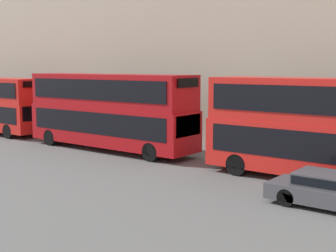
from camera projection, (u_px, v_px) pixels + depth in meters
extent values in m
cube|color=red|center=(325.00, 149.00, 19.80)|extent=(2.55, 10.38, 2.19)
cube|color=red|center=(327.00, 101.00, 19.54)|extent=(2.50, 10.17, 1.90)
cube|color=black|center=(325.00, 143.00, 19.77)|extent=(2.59, 9.55, 1.22)
cube|color=black|center=(327.00, 99.00, 19.53)|extent=(2.59, 9.55, 1.14)
cylinder|color=black|center=(237.00, 165.00, 21.22)|extent=(0.30, 1.00, 1.00)
cylinder|color=black|center=(259.00, 157.00, 22.98)|extent=(0.30, 1.00, 1.00)
cube|color=#A80F14|center=(110.00, 126.00, 27.55)|extent=(2.55, 11.40, 2.21)
cube|color=#A80F14|center=(109.00, 91.00, 27.29)|extent=(2.50, 11.17, 1.92)
cube|color=black|center=(110.00, 121.00, 27.52)|extent=(2.59, 10.48, 1.24)
cube|color=black|center=(109.00, 89.00, 27.28)|extent=(2.59, 10.48, 1.15)
cube|color=black|center=(188.00, 126.00, 24.06)|extent=(2.17, 0.06, 1.11)
cube|color=black|center=(188.00, 83.00, 23.78)|extent=(1.78, 0.06, 0.46)
cylinder|color=black|center=(151.00, 152.00, 24.31)|extent=(0.30, 1.00, 1.00)
cylinder|color=black|center=(177.00, 146.00, 26.07)|extent=(0.30, 1.00, 1.00)
cylinder|color=black|center=(50.00, 137.00, 29.28)|extent=(0.30, 1.00, 1.00)
cylinder|color=black|center=(78.00, 133.00, 31.05)|extent=(0.30, 1.00, 1.00)
cube|color=black|center=(36.00, 113.00, 31.79)|extent=(2.17, 0.06, 1.01)
cube|color=black|center=(35.00, 84.00, 31.54)|extent=(1.78, 0.06, 0.41)
cylinder|color=black|center=(9.00, 131.00, 32.02)|extent=(0.30, 1.00, 1.00)
cylinder|color=black|center=(36.00, 128.00, 33.79)|extent=(0.30, 1.00, 1.00)
cube|color=#47474C|center=(336.00, 196.00, 16.27)|extent=(1.83, 4.67, 0.57)
cube|color=#47474C|center=(334.00, 181.00, 16.27)|extent=(1.61, 2.57, 0.47)
cube|color=black|center=(334.00, 180.00, 16.27)|extent=(1.65, 2.44, 0.30)
cylinder|color=black|center=(286.00, 197.00, 16.56)|extent=(0.22, 0.64, 0.64)
cylinder|color=black|center=(304.00, 188.00, 17.82)|extent=(0.22, 0.64, 0.64)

